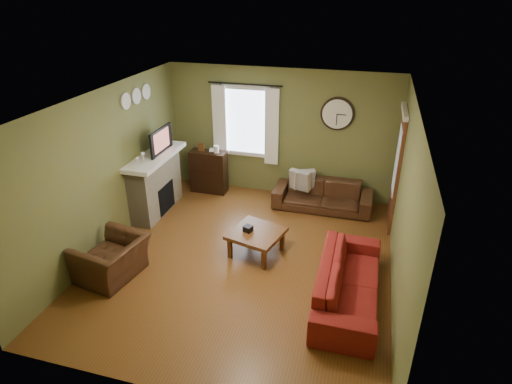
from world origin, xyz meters
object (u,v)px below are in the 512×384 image
(sofa_red, at_px, (349,282))
(coffee_table, at_px, (256,243))
(armchair, at_px, (112,259))
(sofa_brown, at_px, (322,195))
(bookshelf, at_px, (209,172))

(sofa_red, distance_m, coffee_table, 1.72)
(sofa_red, relative_size, armchair, 2.20)
(sofa_brown, distance_m, armchair, 4.11)
(coffee_table, bearing_deg, bookshelf, 128.51)
(armchair, xyz_separation_m, coffee_table, (1.94, 1.15, -0.10))
(coffee_table, bearing_deg, armchair, -149.26)
(bookshelf, xyz_separation_m, sofa_brown, (2.42, -0.12, -0.17))
(armchair, bearing_deg, sofa_red, 106.08)
(sofa_brown, bearing_deg, armchair, -132.39)
(coffee_table, bearing_deg, sofa_red, -26.21)
(bookshelf, xyz_separation_m, coffee_table, (1.59, -2.00, -0.24))
(sofa_brown, relative_size, armchair, 1.98)
(sofa_brown, bearing_deg, sofa_red, -74.93)
(sofa_red, height_order, armchair, armchair)
(sofa_red, bearing_deg, bookshelf, 48.61)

